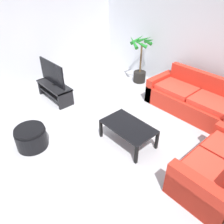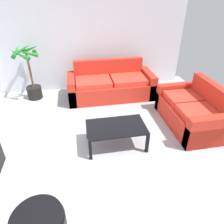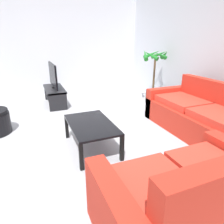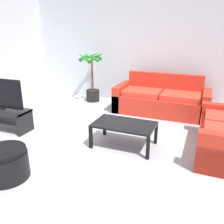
% 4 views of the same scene
% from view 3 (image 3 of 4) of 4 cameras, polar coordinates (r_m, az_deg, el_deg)
% --- Properties ---
extents(ground_plane, '(6.60, 6.60, 0.00)m').
position_cam_3_polar(ground_plane, '(3.73, -13.55, -6.23)').
color(ground_plane, '#B2B2B7').
extents(wall_back, '(6.00, 0.06, 2.70)m').
position_cam_3_polar(wall_back, '(4.79, 24.36, 15.24)').
color(wall_back, silver).
rests_on(wall_back, ground).
extents(wall_left, '(0.06, 6.00, 2.70)m').
position_cam_3_polar(wall_left, '(6.35, -19.33, 16.70)').
color(wall_left, silver).
rests_on(wall_left, ground).
extents(couch_main, '(2.16, 0.90, 0.90)m').
position_cam_3_polar(couch_main, '(3.90, 23.87, -1.44)').
color(couch_main, red).
rests_on(couch_main, ground).
extents(couch_loveseat, '(0.90, 1.57, 0.90)m').
position_cam_3_polar(couch_loveseat, '(2.05, 20.50, -21.84)').
color(couch_loveseat, red).
rests_on(couch_loveseat, ground).
extents(tv_stand, '(1.10, 0.45, 0.42)m').
position_cam_3_polar(tv_stand, '(5.37, -15.73, 4.98)').
color(tv_stand, black).
rests_on(tv_stand, ground).
extents(tv, '(1.01, 0.10, 0.61)m').
position_cam_3_polar(tv, '(5.28, -16.18, 9.85)').
color(tv, black).
rests_on(tv, tv_stand).
extents(coffee_table, '(1.03, 0.62, 0.41)m').
position_cam_3_polar(coffee_table, '(3.09, -5.88, -4.01)').
color(coffee_table, black).
rests_on(coffee_table, ground).
extents(potted_palm, '(0.67, 0.72, 1.35)m').
position_cam_3_polar(potted_palm, '(5.43, 11.54, 8.69)').
color(potted_palm, black).
rests_on(potted_palm, ground).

